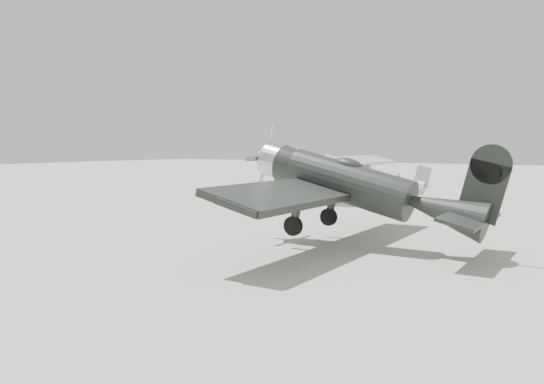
{
  "coord_description": "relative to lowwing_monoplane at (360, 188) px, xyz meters",
  "views": [
    {
      "loc": [
        9.38,
        -14.39,
        3.15
      ],
      "look_at": [
        -1.19,
        1.26,
        1.5
      ],
      "focal_mm": 35.0,
      "sensor_mm": 36.0,
      "label": 1
    }
  ],
  "objects": [
    {
      "name": "ground",
      "position": [
        -2.55,
        -0.58,
        -1.87
      ],
      "size": [
        160.0,
        160.0,
        0.0
      ],
      "primitive_type": "plane",
      "color": "#ABA498",
      "rests_on": "ground"
    },
    {
      "name": "lowwing_monoplane",
      "position": [
        0.0,
        0.0,
        0.0
      ],
      "size": [
        7.83,
        10.87,
        3.53
      ],
      "rotation": [
        0.0,
        0.24,
        0.03
      ],
      "color": "black",
      "rests_on": "ground"
    },
    {
      "name": "highwing_monoplane",
      "position": [
        -6.38,
        14.58,
        -0.09
      ],
      "size": [
        7.1,
        10.01,
        2.84
      ],
      "rotation": [
        0.0,
        0.23,
        0.07
      ],
      "color": "#939598",
      "rests_on": "ground"
    }
  ]
}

